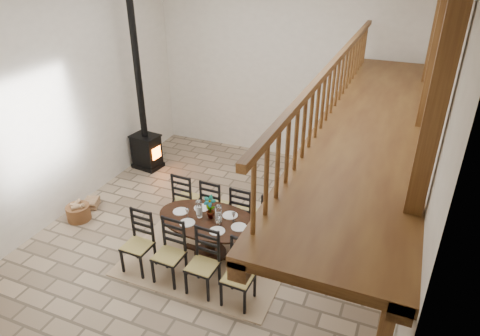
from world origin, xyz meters
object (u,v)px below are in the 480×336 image
at_px(dining_table, 210,238).
at_px(log_basket, 78,212).
at_px(wood_stove, 144,128).
at_px(log_stack, 92,203).

height_order(dining_table, log_basket, dining_table).
relative_size(wood_stove, log_basket, 9.94).
bearing_deg(dining_table, log_stack, 173.10).
xyz_separation_m(dining_table, wood_stove, (-3.14, 2.65, 0.70)).
height_order(dining_table, wood_stove, wood_stove).
relative_size(log_basket, log_stack, 1.06).
bearing_deg(log_basket, dining_table, 0.17).
xyz_separation_m(dining_table, log_basket, (-3.16, -0.01, -0.23)).
bearing_deg(wood_stove, log_stack, -85.07).
height_order(wood_stove, log_stack, wood_stove).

